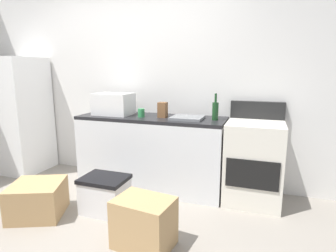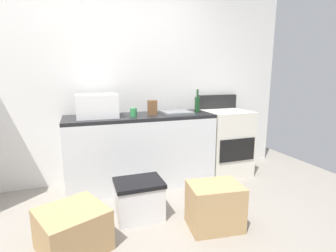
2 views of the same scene
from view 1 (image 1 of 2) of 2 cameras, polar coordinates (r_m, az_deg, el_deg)
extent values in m
plane|color=gray|center=(2.84, -19.38, -19.96)|extent=(6.00, 6.00, 0.00)
cube|color=silver|center=(3.76, -5.77, 9.06)|extent=(5.00, 0.10, 2.60)
cube|color=silver|center=(3.47, -3.41, -5.71)|extent=(1.80, 0.60, 0.86)
cube|color=black|center=(3.36, -3.50, 1.65)|extent=(1.80, 0.60, 0.04)
cube|color=white|center=(4.53, -28.42, 1.96)|extent=(0.68, 0.66, 1.63)
cube|color=silver|center=(3.21, 17.26, -7.21)|extent=(0.60, 0.60, 0.90)
cube|color=black|center=(2.94, 16.98, -9.59)|extent=(0.52, 0.02, 0.30)
cube|color=black|center=(3.35, 17.98, 3.15)|extent=(0.60, 0.08, 0.20)
cube|color=white|center=(3.56, -11.17, 4.50)|extent=(0.46, 0.34, 0.27)
cube|color=slate|center=(3.17, 4.00, 1.69)|extent=(0.36, 0.32, 0.03)
cylinder|color=#193F1E|center=(3.14, 9.75, 3.03)|extent=(0.07, 0.07, 0.20)
cylinder|color=#193F1E|center=(3.12, 9.84, 5.75)|extent=(0.03, 0.03, 0.10)
cylinder|color=#338C4C|center=(3.32, -5.55, 2.71)|extent=(0.08, 0.08, 0.10)
cube|color=brown|center=(3.28, -1.12, 3.36)|extent=(0.10, 0.10, 0.18)
cube|color=tan|center=(3.17, -25.34, -13.52)|extent=(0.63, 0.63, 0.34)
cube|color=tan|center=(2.43, -4.98, -19.30)|extent=(0.51, 0.40, 0.42)
cube|color=silver|center=(3.01, -12.87, -13.98)|extent=(0.44, 0.34, 0.34)
cube|color=black|center=(2.94, -13.03, -10.62)|extent=(0.46, 0.36, 0.04)
camera|label=2|loc=(1.98, -70.12, 1.98)|focal=27.24mm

